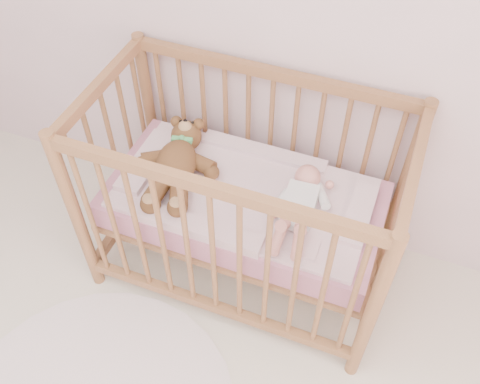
% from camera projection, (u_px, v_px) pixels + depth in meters
% --- Properties ---
extents(crib, '(1.36, 0.76, 1.00)m').
position_uv_depth(crib, '(244.00, 202.00, 2.40)').
color(crib, '#9B6442').
rests_on(crib, floor).
extents(mattress, '(1.22, 0.62, 0.13)m').
position_uv_depth(mattress, '(244.00, 204.00, 2.41)').
color(mattress, '#CA7E9F').
rests_on(mattress, crib).
extents(blanket, '(1.10, 0.58, 0.06)m').
position_uv_depth(blanket, '(244.00, 193.00, 2.35)').
color(blanket, pink).
rests_on(blanket, mattress).
extents(baby, '(0.28, 0.52, 0.12)m').
position_uv_depth(baby, '(300.00, 201.00, 2.22)').
color(baby, white).
rests_on(baby, blanket).
extents(teddy_bear, '(0.51, 0.64, 0.16)m').
position_uv_depth(teddy_bear, '(176.00, 164.00, 2.35)').
color(teddy_bear, brown).
rests_on(teddy_bear, blanket).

